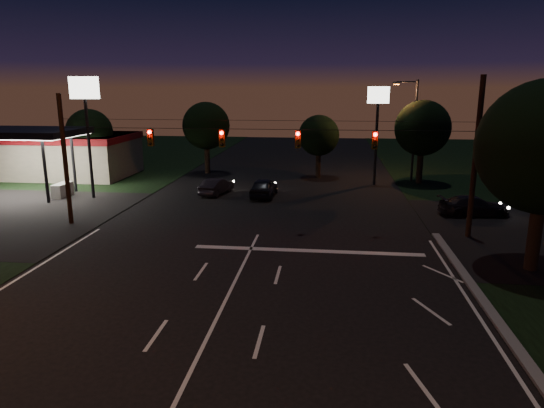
# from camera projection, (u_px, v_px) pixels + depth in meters

# --- Properties ---
(ground) EXTENTS (140.00, 140.00, 0.00)m
(ground) POSITION_uv_depth(u_px,v_px,m) (191.00, 371.00, 14.60)
(ground) COLOR black
(ground) RESTS_ON ground
(stop_bar) EXTENTS (12.00, 0.50, 0.01)m
(stop_bar) POSITION_uv_depth(u_px,v_px,m) (308.00, 251.00, 25.36)
(stop_bar) COLOR silver
(stop_bar) RESTS_ON ground
(utility_pole_right) EXTENTS (0.30, 0.30, 9.00)m
(utility_pole_right) POSITION_uv_depth(u_px,v_px,m) (468.00, 237.00, 27.72)
(utility_pole_right) COLOR black
(utility_pole_right) RESTS_ON ground
(utility_pole_left) EXTENTS (0.28, 0.28, 8.00)m
(utility_pole_left) POSITION_uv_depth(u_px,v_px,m) (71.00, 223.00, 30.44)
(utility_pole_left) COLOR black
(utility_pole_left) RESTS_ON ground
(signal_span) EXTENTS (24.00, 0.40, 1.56)m
(signal_span) POSITION_uv_depth(u_px,v_px,m) (260.00, 138.00, 27.75)
(signal_span) COLOR black
(signal_span) RESTS_ON ground
(gas_station) EXTENTS (14.20, 16.10, 5.25)m
(gas_station) POSITION_uv_depth(u_px,v_px,m) (55.00, 152.00, 45.85)
(gas_station) COLOR gray
(gas_station) RESTS_ON ground
(pole_sign_left_near) EXTENTS (2.20, 0.30, 9.10)m
(pole_sign_left_near) POSITION_uv_depth(u_px,v_px,m) (86.00, 106.00, 35.79)
(pole_sign_left_near) COLOR black
(pole_sign_left_near) RESTS_ON ground
(pole_sign_right) EXTENTS (1.80, 0.30, 8.40)m
(pole_sign_right) POSITION_uv_depth(u_px,v_px,m) (378.00, 113.00, 41.19)
(pole_sign_right) COLOR black
(pole_sign_right) RESTS_ON ground
(street_light_right_far) EXTENTS (2.20, 0.35, 9.00)m
(street_light_right_far) POSITION_uv_depth(u_px,v_px,m) (412.00, 123.00, 42.99)
(street_light_right_far) COLOR black
(street_light_right_far) RESTS_ON ground
(tree_far_a) EXTENTS (4.20, 4.20, 6.42)m
(tree_far_a) POSITION_uv_depth(u_px,v_px,m) (90.00, 133.00, 44.71)
(tree_far_a) COLOR black
(tree_far_a) RESTS_ON ground
(tree_far_b) EXTENTS (4.60, 4.60, 6.98)m
(tree_far_b) POSITION_uv_depth(u_px,v_px,m) (207.00, 126.00, 47.37)
(tree_far_b) COLOR black
(tree_far_b) RESTS_ON ground
(tree_far_c) EXTENTS (3.80, 3.80, 5.86)m
(tree_far_c) POSITION_uv_depth(u_px,v_px,m) (319.00, 136.00, 45.30)
(tree_far_c) COLOR black
(tree_far_c) RESTS_ON ground
(tree_far_d) EXTENTS (4.80, 4.80, 7.30)m
(tree_far_d) POSITION_uv_depth(u_px,v_px,m) (422.00, 129.00, 42.16)
(tree_far_d) COLOR black
(tree_far_d) RESTS_ON ground
(tree_far_e) EXTENTS (4.00, 4.00, 6.18)m
(tree_far_e) POSITION_uv_depth(u_px,v_px,m) (527.00, 140.00, 39.47)
(tree_far_e) COLOR black
(tree_far_e) RESTS_ON ground
(car_oncoming_a) EXTENTS (1.92, 4.39, 1.47)m
(car_oncoming_a) POSITION_uv_depth(u_px,v_px,m) (264.00, 187.00, 37.75)
(car_oncoming_a) COLOR black
(car_oncoming_a) RESTS_ON ground
(car_oncoming_b) EXTENTS (2.17, 4.07, 1.27)m
(car_oncoming_b) POSITION_uv_depth(u_px,v_px,m) (216.00, 186.00, 38.69)
(car_oncoming_b) COLOR black
(car_oncoming_b) RESTS_ON ground
(car_cross) EXTENTS (4.72, 2.35, 1.32)m
(car_cross) POSITION_uv_depth(u_px,v_px,m) (474.00, 206.00, 32.12)
(car_cross) COLOR black
(car_cross) RESTS_ON ground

